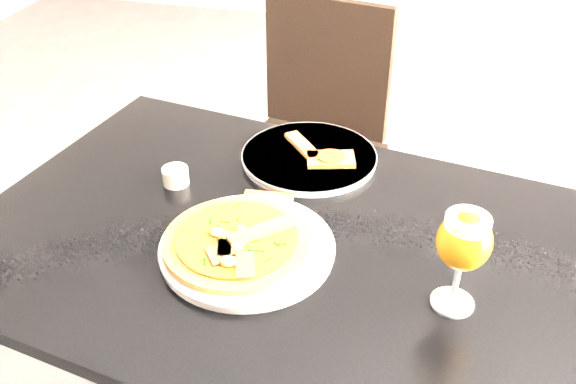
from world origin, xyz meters
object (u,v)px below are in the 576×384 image
(beer_glass, at_px, (464,242))
(dining_table, at_px, (284,274))
(pizza, at_px, (237,240))
(chair_far, at_px, (309,142))

(beer_glass, bearing_deg, dining_table, 162.87)
(dining_table, bearing_deg, pizza, -132.81)
(dining_table, xyz_separation_m, chair_far, (-0.12, 0.78, -0.15))
(beer_glass, bearing_deg, pizza, 173.89)
(dining_table, height_order, chair_far, chair_far)
(pizza, bearing_deg, beer_glass, -6.11)
(dining_table, relative_size, chair_far, 1.43)
(chair_far, bearing_deg, beer_glass, -51.88)
(chair_far, relative_size, beer_glass, 5.04)
(dining_table, xyz_separation_m, beer_glass, (0.32, -0.10, 0.22))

